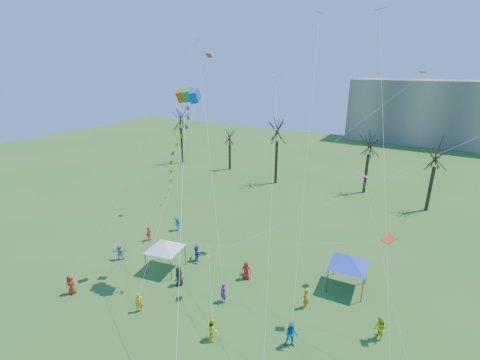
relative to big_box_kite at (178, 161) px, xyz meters
The scene contains 7 objects.
ground 13.62m from the big_box_kite, 51.34° to the right, with size 160.00×160.00×0.00m, color #2F6B22.
bare_tree_row 30.19m from the big_box_kite, 80.58° to the left, with size 70.58×8.56×10.87m.
big_box_kite is the anchor object (origin of this frame).
canopy_tent_white 8.95m from the big_box_kite, 167.36° to the left, with size 3.99×3.99×3.04m.
canopy_tent_blue 16.41m from the big_box_kite, 26.67° to the left, with size 4.31×4.31×3.24m.
festival_crowd 11.06m from the big_box_kite, ahead, with size 27.19×14.08×1.86m.
small_kites_aloft 8.37m from the big_box_kite, 43.95° to the left, with size 29.56×18.99×33.03m.
Camera 1 is at (12.08, -13.12, 18.21)m, focal length 25.00 mm.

